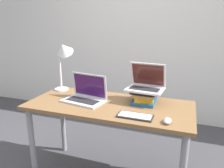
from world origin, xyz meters
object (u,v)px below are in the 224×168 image
object	(u,v)px
laptop_left	(85,96)
book_stack	(145,96)
mouse	(167,121)
desk_lamp	(63,54)
laptop_on_books	(146,84)
wireless_keyboard	(135,116)

from	to	relation	value
laptop_left	book_stack	world-z (taller)	laptop_left
mouse	desk_lamp	bearing A→B (deg)	159.28
desk_lamp	laptop_on_books	bearing A→B (deg)	-2.08
wireless_keyboard	book_stack	bearing A→B (deg)	89.01
laptop_on_books	wireless_keyboard	bearing A→B (deg)	-91.37
book_stack	wireless_keyboard	distance (m)	0.34
laptop_on_books	wireless_keyboard	size ratio (longest dim) A/B	1.24
laptop_left	desk_lamp	size ratio (longest dim) A/B	0.76
laptop_left	mouse	distance (m)	0.77
mouse	desk_lamp	size ratio (longest dim) A/B	0.18
book_stack	laptop_left	bearing A→B (deg)	-164.75
laptop_on_books	desk_lamp	xyz separation A→B (m)	(-0.83, 0.03, 0.22)
wireless_keyboard	desk_lamp	xyz separation A→B (m)	(-0.82, 0.37, 0.37)
book_stack	wireless_keyboard	size ratio (longest dim) A/B	1.10
laptop_on_books	wireless_keyboard	world-z (taller)	laptop_on_books
book_stack	mouse	size ratio (longest dim) A/B	3.02
mouse	desk_lamp	world-z (taller)	desk_lamp
laptop_left	book_stack	xyz separation A→B (m)	(0.51, 0.14, 0.01)
laptop_on_books	desk_lamp	world-z (taller)	desk_lamp
wireless_keyboard	desk_lamp	size ratio (longest dim) A/B	0.51
book_stack	mouse	distance (m)	0.43
mouse	laptop_on_books	bearing A→B (deg)	121.75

